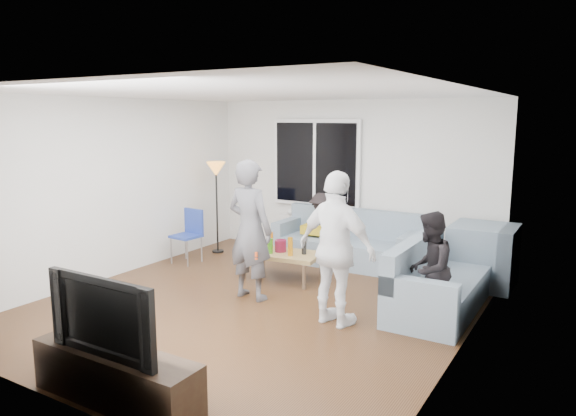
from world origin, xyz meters
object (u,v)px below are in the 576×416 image
Objects in this scene: player_left at (250,230)px; television at (112,313)px; side_chair at (186,237)px; sofa_right_section at (441,276)px; floor_lamp at (217,208)px; player_right at (337,249)px; spectator_right at (429,269)px; sofa_back_section at (346,238)px; spectator_back at (321,227)px; coffee_table at (282,266)px; tv_console at (116,377)px.

player_left is 2.72m from television.
sofa_right_section is at bearing 5.56° from side_chair.
floor_lamp is at bearing 79.07° from sofa_right_section.
player_left reaches higher than floor_lamp.
floor_lamp is 0.89× the size of player_right.
player_left reaches higher than spectator_right.
sofa_back_section is at bearing 55.95° from sofa_right_section.
floor_lamp is (-4.07, 0.79, 0.36)m from sofa_right_section.
sofa_right_section is (1.84, -1.25, 0.00)m from sofa_back_section.
player_left is at bearing -80.07° from spectator_back.
spectator_back is at bearing 61.03° from sofa_right_section.
side_chair is (-4.07, -0.01, 0.01)m from sofa_right_section.
coffee_table is 3.60m from tv_console.
spectator_right is at bearing -14.32° from coffee_table.
player_left reaches higher than sofa_right_section.
sofa_back_section is 1.31m from coffee_table.
sofa_right_section is 1.75× the size of television.
sofa_back_section is 1.31× the size of player_right.
sofa_back_section is 2.07× the size of spectator_back.
television reaches higher than tv_console.
tv_console is (-0.82, -2.43, -0.66)m from player_right.
tv_console is 0.55m from television.
player_right reaches higher than side_chair.
tv_console is at bearing 84.03° from player_right.
coffee_table is 2.41m from spectator_right.
spectator_back is 4.85m from tv_console.
sofa_back_section is 1.15× the size of sofa_right_section.
spectator_back is (-2.31, 1.28, 0.13)m from sofa_right_section.
spectator_back is at bearing -129.67° from spectator_right.
side_chair is 4.23m from tv_console.
spectator_right reaches higher than spectator_back.
player_left is at bearing 110.97° from sofa_right_section.
player_left reaches higher than player_right.
spectator_right is 0.81× the size of tv_console.
player_left is 1.13× the size of tv_console.
player_right is at bearing -30.55° from floor_lamp.
player_right reaches higher than tv_console.
television is at bearing 84.03° from player_right.
sofa_back_section is at bearing 34.88° from side_chair.
side_chair is at bearing -135.97° from spectator_back.
floor_lamp is at bearing 118.67° from tv_console.
side_chair is 2.08m from player_left.
player_right is at bearing -67.77° from sofa_back_section.
side_chair is 0.87m from floor_lamp.
player_left is 1.63× the size of spectator_back.
spectator_right reaches higher than television.
side_chair is 4.24m from television.
sofa_right_section is at bearing -34.05° from sofa_back_section.
sofa_back_section is 2.67× the size of side_chair.
spectator_right reaches higher than coffee_table.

